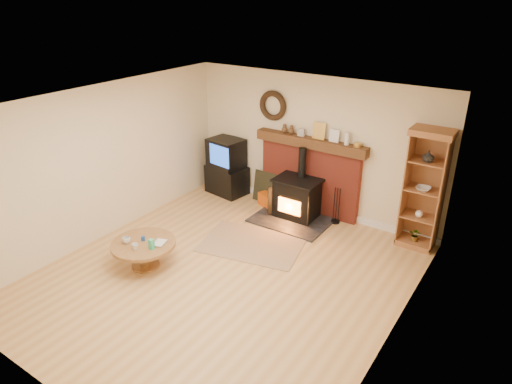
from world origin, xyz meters
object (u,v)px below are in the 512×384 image
Objects in this scene: tv_unit at (227,168)px; coffee_table at (143,247)px; curio_cabinet at (424,190)px; wood_stove at (296,199)px.

tv_unit is 1.19× the size of coffee_table.
curio_cabinet is (3.94, 0.09, 0.45)m from tv_unit.
wood_stove is 1.19× the size of tv_unit.
coffee_table is (-3.32, -3.03, -0.67)m from curio_cabinet.
wood_stove is 1.42× the size of coffee_table.
coffee_table is (0.63, -2.94, -0.22)m from tv_unit.
curio_cabinet is at bearing 42.45° from coffee_table.
tv_unit is 0.58× the size of curio_cabinet.
tv_unit is at bearing 101.98° from coffee_table.
curio_cabinet reaches higher than coffee_table.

